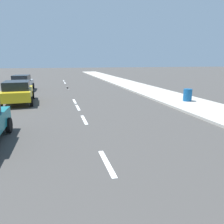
% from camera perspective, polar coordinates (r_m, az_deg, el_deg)
% --- Properties ---
extents(ground_plane, '(160.00, 160.00, 0.00)m').
position_cam_1_polar(ground_plane, '(16.66, -9.81, 2.87)').
color(ground_plane, '#423F3D').
extents(sidewalk_strip, '(3.60, 80.00, 0.14)m').
position_cam_1_polar(sidewalk_strip, '(20.63, 11.31, 4.98)').
color(sidewalk_strip, '#B2ADA3').
rests_on(sidewalk_strip, ground).
extents(lane_stripe_2, '(0.16, 1.80, 0.01)m').
position_cam_1_polar(lane_stripe_2, '(6.63, -1.35, -13.14)').
color(lane_stripe_2, white).
rests_on(lane_stripe_2, ground).
extents(lane_stripe_3, '(0.16, 1.80, 0.01)m').
position_cam_1_polar(lane_stripe_3, '(11.27, -7.27, -2.00)').
color(lane_stripe_3, white).
rests_on(lane_stripe_3, ground).
extents(lane_stripe_4, '(0.16, 1.80, 0.01)m').
position_cam_1_polar(lane_stripe_4, '(14.25, -8.92, 1.16)').
color(lane_stripe_4, white).
rests_on(lane_stripe_4, ground).
extents(lane_stripe_5, '(0.16, 1.80, 0.01)m').
position_cam_1_polar(lane_stripe_5, '(16.50, -9.76, 2.78)').
color(lane_stripe_5, white).
rests_on(lane_stripe_5, ground).
extents(lane_stripe_6, '(0.16, 1.80, 0.01)m').
position_cam_1_polar(lane_stripe_6, '(24.67, -11.52, 6.14)').
color(lane_stripe_6, white).
rests_on(lane_stripe_6, ground).
extents(lane_stripe_7, '(0.16, 1.80, 0.01)m').
position_cam_1_polar(lane_stripe_7, '(24.89, -11.55, 6.20)').
color(lane_stripe_7, white).
rests_on(lane_stripe_7, ground).
extents(lane_stripe_8, '(0.16, 1.80, 0.01)m').
position_cam_1_polar(lane_stripe_8, '(30.45, -12.19, 7.41)').
color(lane_stripe_8, white).
rests_on(lane_stripe_8, ground).
extents(lane_stripe_9, '(0.16, 1.80, 0.01)m').
position_cam_1_polar(lane_stripe_9, '(33.77, -12.48, 7.95)').
color(lane_stripe_9, white).
rests_on(lane_stripe_9, ground).
extents(parked_car_yellow, '(2.23, 4.52, 1.57)m').
position_cam_1_polar(parked_car_yellow, '(16.82, -23.41, 4.97)').
color(parked_car_yellow, gold).
rests_on(parked_car_yellow, ground).
extents(parked_car_silver, '(1.99, 4.01, 1.57)m').
position_cam_1_polar(parked_car_silver, '(23.64, -22.43, 7.14)').
color(parked_car_silver, '#B7BABF').
rests_on(parked_car_silver, ground).
extents(trash_bin_far, '(0.60, 0.60, 0.86)m').
position_cam_1_polar(trash_bin_far, '(16.46, 19.12, 4.22)').
color(trash_bin_far, '#14518C').
rests_on(trash_bin_far, sidewalk_strip).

